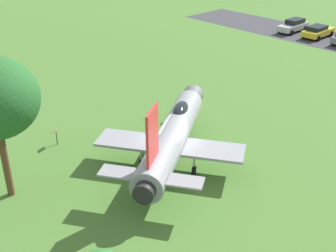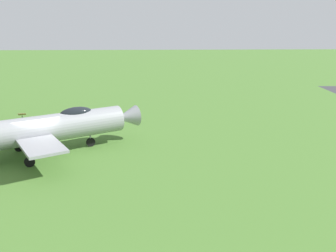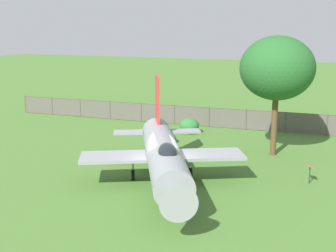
{
  "view_description": "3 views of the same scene",
  "coord_description": "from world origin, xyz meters",
  "px_view_note": "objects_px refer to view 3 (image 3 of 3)",
  "views": [
    {
      "loc": [
        -16.57,
        -15.76,
        14.04
      ],
      "look_at": [
        -0.59,
        -0.27,
        2.8
      ],
      "focal_mm": 46.68,
      "sensor_mm": 36.0,
      "label": 1
    },
    {
      "loc": [
        7.23,
        -21.89,
        8.09
      ],
      "look_at": [
        8.15,
        1.29,
        1.5
      ],
      "focal_mm": 38.21,
      "sensor_mm": 36.0,
      "label": 2
    },
    {
      "loc": [
        20.44,
        9.75,
        8.1
      ],
      "look_at": [
        -1.44,
        -0.4,
        2.92
      ],
      "focal_mm": 48.05,
      "sensor_mm": 36.0,
      "label": 3
    }
  ],
  "objects_px": {
    "shade_tree": "(277,69)",
    "shrub_near_fence": "(167,138)",
    "shrub_by_tree": "(189,126)",
    "info_plaque": "(310,168)",
    "display_jet": "(164,156)"
  },
  "relations": [
    {
      "from": "display_jet",
      "to": "shrub_by_tree",
      "type": "relative_size",
      "value": 7.73
    },
    {
      "from": "shrub_near_fence",
      "to": "info_plaque",
      "type": "height_order",
      "value": "info_plaque"
    },
    {
      "from": "display_jet",
      "to": "shrub_near_fence",
      "type": "xyz_separation_m",
      "value": [
        -8.82,
        -3.98,
        -1.42
      ]
    },
    {
      "from": "shrub_near_fence",
      "to": "shrub_by_tree",
      "type": "relative_size",
      "value": 0.99
    },
    {
      "from": "info_plaque",
      "to": "shade_tree",
      "type": "bearing_deg",
      "value": -148.46
    },
    {
      "from": "shade_tree",
      "to": "shrub_near_fence",
      "type": "height_order",
      "value": "shade_tree"
    },
    {
      "from": "shade_tree",
      "to": "shrub_by_tree",
      "type": "height_order",
      "value": "shade_tree"
    },
    {
      "from": "shade_tree",
      "to": "shrub_near_fence",
      "type": "distance_m",
      "value": 9.44
    },
    {
      "from": "shrub_near_fence",
      "to": "shrub_by_tree",
      "type": "bearing_deg",
      "value": 173.58
    },
    {
      "from": "shrub_near_fence",
      "to": "shade_tree",
      "type": "bearing_deg",
      "value": 89.79
    },
    {
      "from": "shrub_by_tree",
      "to": "info_plaque",
      "type": "xyz_separation_m",
      "value": [
        8.36,
        10.37,
        0.23
      ]
    },
    {
      "from": "shrub_by_tree",
      "to": "info_plaque",
      "type": "relative_size",
      "value": 1.37
    },
    {
      "from": "shrub_near_fence",
      "to": "shrub_by_tree",
      "type": "xyz_separation_m",
      "value": [
        -3.47,
        0.39,
        0.28
      ]
    },
    {
      "from": "display_jet",
      "to": "shade_tree",
      "type": "height_order",
      "value": "shade_tree"
    },
    {
      "from": "shrub_by_tree",
      "to": "info_plaque",
      "type": "height_order",
      "value": "shrub_by_tree"
    }
  ]
}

